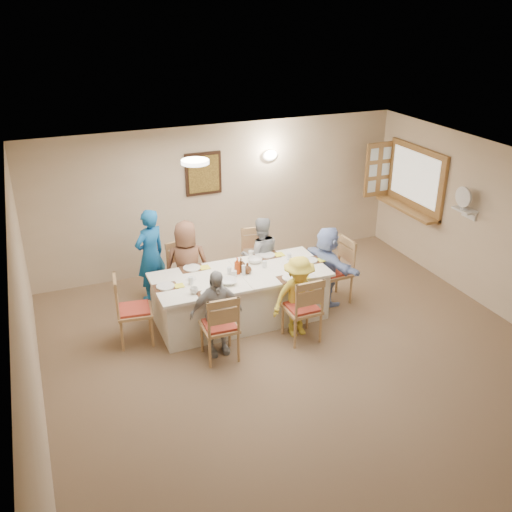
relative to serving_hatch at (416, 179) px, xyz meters
name	(u,v)px	position (x,y,z in m)	size (l,w,h in m)	color
ground	(311,369)	(-3.21, -2.40, -1.50)	(7.00, 7.00, 0.00)	brown
room_walls	(316,263)	(-3.21, -2.40, 0.01)	(7.00, 7.00, 7.00)	beige
wall_picture	(203,174)	(-3.51, 1.06, 0.20)	(0.62, 0.05, 0.72)	black
wall_sconce	(270,155)	(-2.31, 1.04, 0.40)	(0.26, 0.09, 0.18)	white
ceiling_light	(195,162)	(-4.21, -0.90, 0.97)	(0.36, 0.36, 0.05)	white
serving_hatch	(416,179)	(0.00, 0.00, 0.00)	(0.06, 1.50, 1.15)	olive
hatch_sill	(407,209)	(-0.12, 0.00, -0.53)	(0.30, 1.50, 0.05)	olive
shutter_door	(379,169)	(-0.26, 0.76, 0.00)	(0.55, 0.04, 1.00)	olive
fan_shelf	(465,210)	(-0.08, -1.35, -0.10)	(0.22, 0.36, 0.03)	white
desk_fan	(465,201)	(-0.11, -1.35, 0.05)	(0.30, 0.30, 0.28)	#A5A5A8
dining_table	(241,297)	(-3.61, -0.89, -1.12)	(2.53, 1.07, 0.76)	white
chair_back_left	(186,274)	(-4.21, -0.09, -1.01)	(0.47, 0.47, 0.98)	tan
chair_back_right	(258,261)	(-3.01, -0.09, -0.99)	(0.49, 0.49, 1.01)	tan
chair_front_left	(219,325)	(-4.21, -1.69, -1.01)	(0.47, 0.47, 0.98)	tan
chair_front_right	(302,307)	(-3.01, -1.69, -1.00)	(0.47, 0.47, 0.99)	tan
chair_left_end	(134,309)	(-5.16, -0.89, -0.99)	(0.49, 0.49, 1.01)	tan
chair_right_end	(334,271)	(-2.06, -0.89, -0.99)	(0.49, 0.49, 1.03)	tan
diner_back_left	(187,265)	(-4.21, -0.21, -0.80)	(0.76, 0.57, 1.40)	brown
diner_back_right	(260,256)	(-3.01, -0.21, -0.85)	(0.70, 0.59, 1.29)	#94989D
diner_front_left	(216,313)	(-4.21, -1.57, -0.89)	(0.72, 0.31, 1.22)	#A3A3A3
diner_front_right	(298,297)	(-3.01, -1.57, -0.90)	(0.78, 0.46, 1.20)	yellow
diner_right_end	(327,265)	(-2.19, -0.89, -0.87)	(0.59, 1.22, 1.26)	#A4BDF9
caregiver	(150,255)	(-4.66, 0.26, -0.75)	(0.65, 0.56, 1.49)	#1666B6
placemat_fl	(210,294)	(-4.21, -1.31, -0.74)	(0.34, 0.25, 0.01)	#472B19
plate_fl	(210,293)	(-4.21, -1.31, -0.73)	(0.24, 0.24, 0.02)	white
napkin_fl	(224,292)	(-4.03, -1.36, -0.73)	(0.14, 0.14, 0.01)	#FFF735
placemat_fr	(291,278)	(-3.01, -1.31, -0.74)	(0.35, 0.26, 0.01)	#472B19
plate_fr	(291,278)	(-3.01, -1.31, -0.73)	(0.24, 0.24, 0.02)	white
napkin_fr	(304,277)	(-2.83, -1.36, -0.73)	(0.14, 0.14, 0.01)	#FFF735
placemat_bl	(192,268)	(-4.21, -0.47, -0.74)	(0.34, 0.25, 0.01)	#472B19
plate_bl	(192,268)	(-4.21, -0.47, -0.73)	(0.26, 0.26, 0.02)	white
napkin_bl	(205,267)	(-4.03, -0.52, -0.73)	(0.15, 0.15, 0.01)	#FFF735
placemat_br	(267,255)	(-3.01, -0.47, -0.74)	(0.37, 0.27, 0.01)	#472B19
plate_br	(267,255)	(-3.01, -0.47, -0.73)	(0.24, 0.24, 0.01)	white
napkin_br	(279,254)	(-2.83, -0.52, -0.73)	(0.15, 0.15, 0.01)	#FFF735
placemat_le	(165,287)	(-4.71, -0.89, -0.74)	(0.32, 0.24, 0.01)	#472B19
plate_le	(165,286)	(-4.71, -0.89, -0.73)	(0.25, 0.25, 0.02)	white
napkin_le	(179,286)	(-4.53, -0.94, -0.73)	(0.13, 0.13, 0.01)	#FFF735
placemat_re	(310,261)	(-2.49, -0.89, -0.74)	(0.35, 0.26, 0.01)	#472B19
plate_re	(310,260)	(-2.49, -0.89, -0.73)	(0.23, 0.23, 0.01)	white
napkin_re	(322,260)	(-2.31, -0.94, -0.73)	(0.13, 0.13, 0.01)	#FFF735
teacup_a	(194,291)	(-4.40, -1.22, -0.70)	(0.13, 0.13, 0.09)	white
teacup_b	(251,254)	(-3.24, -0.39, -0.70)	(0.11, 0.11, 0.09)	white
bowl_a	(229,282)	(-3.87, -1.12, -0.71)	(0.29, 0.29, 0.06)	white
bowl_b	(255,260)	(-3.27, -0.62, -0.71)	(0.22, 0.22, 0.07)	white
condiment_ketchup	(237,266)	(-3.65, -0.87, -0.61)	(0.10, 0.10, 0.25)	#B23B0F
condiment_brown	(241,265)	(-3.58, -0.84, -0.63)	(0.10, 0.10, 0.22)	#4A2913
condiment_malt	(247,268)	(-3.51, -0.92, -0.66)	(0.15, 0.15, 0.16)	#4A2913
drinking_glass	(229,270)	(-3.76, -0.84, -0.68)	(0.06, 0.06, 0.10)	silver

